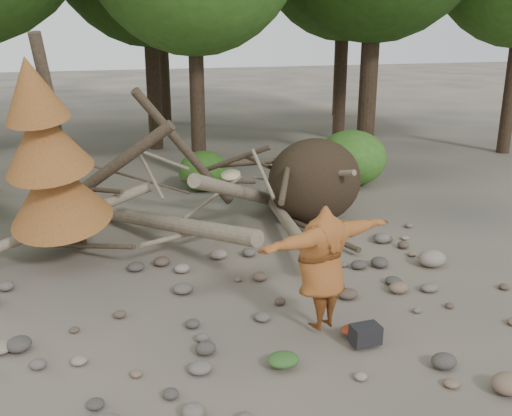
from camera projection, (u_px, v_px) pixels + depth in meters
name	position (u px, v px, depth m)	size (l,w,h in m)	color
ground	(274.00, 323.00, 8.84)	(120.00, 120.00, 0.00)	#514C44
deadfall_pile	(292.00, 185.00, 13.01)	(8.55, 5.24, 3.30)	#332619
dead_conifer	(49.00, 159.00, 10.30)	(2.06, 2.16, 4.35)	#4C3F30
bush_mid	(204.00, 171.00, 15.97)	(1.40, 1.40, 1.12)	#33661D
bush_right	(352.00, 158.00, 16.46)	(2.00, 2.00, 1.60)	#3F7925
frisbee_thrower	(322.00, 267.00, 8.31)	(2.58, 1.23, 2.39)	#934F21
backpack	(365.00, 338.00, 8.14)	(0.41, 0.27, 0.27)	black
cloth_green	(283.00, 363.00, 7.63)	(0.44, 0.36, 0.16)	#2F5A24
cloth_orange	(351.00, 333.00, 8.43)	(0.33, 0.27, 0.12)	#9D381A
boulder_front_right	(508.00, 384.00, 7.10)	(0.42, 0.38, 0.25)	#7D634E
boulder_mid_right	(432.00, 258.00, 10.91)	(0.53, 0.48, 0.32)	gray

